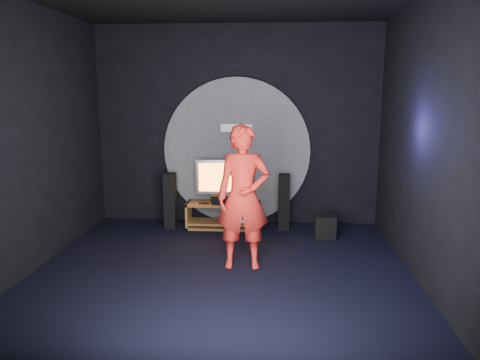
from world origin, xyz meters
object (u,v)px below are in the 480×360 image
at_px(media_console, 224,217).
at_px(tv, 224,179).
at_px(tower_speaker_right, 284,202).
at_px(subwoofer, 325,226).
at_px(player, 243,197).
at_px(tower_speaker_left, 170,201).

relative_size(media_console, tv, 1.31).
height_order(tv, tower_speaker_right, tv).
xyz_separation_m(media_console, subwoofer, (1.71, -0.40, -0.01)).
bearing_deg(media_console, subwoofer, -13.13).
height_order(tv, subwoofer, tv).
distance_m(tv, tower_speaker_right, 1.11).
bearing_deg(tower_speaker_right, player, -108.10).
relative_size(media_console, tower_speaker_left, 1.31).
bearing_deg(player, tower_speaker_right, 68.06).
relative_size(tower_speaker_left, tower_speaker_right, 1.00).
relative_size(tower_speaker_right, player, 0.50).
bearing_deg(tv, subwoofer, -15.18).
xyz_separation_m(tv, subwoofer, (1.71, -0.47, -0.67)).
bearing_deg(tv, media_console, -83.55).
relative_size(tower_speaker_left, player, 0.50).
distance_m(tv, player, 1.91).
height_order(media_console, tv, tv).
relative_size(media_console, subwoofer, 3.46).
relative_size(tv, subwoofer, 2.63).
bearing_deg(tower_speaker_left, subwoofer, -6.91).
distance_m(tower_speaker_left, player, 2.25).
height_order(media_console, tower_speaker_left, tower_speaker_left).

